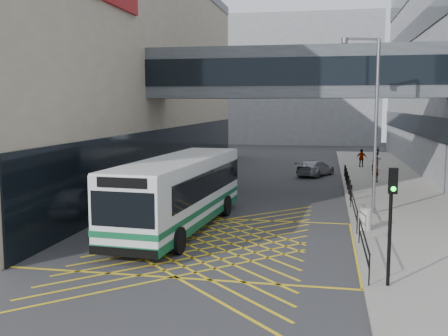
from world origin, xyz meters
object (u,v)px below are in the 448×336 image
Objects in this scene: bus at (180,191)px; street_lamp at (373,115)px; car_white at (148,203)px; pedestrian_b at (377,160)px; pedestrian_c at (362,158)px; car_dark at (194,186)px; pedestrian_a at (375,170)px; car_silver at (315,168)px; traffic_light at (391,210)px; litter_bin at (365,219)px.

street_lamp reaches higher than bus.
pedestrian_b is at bearing -106.80° from car_white.
car_white is 23.76m from pedestrian_b.
street_lamp is 5.55× the size of pedestrian_c.
car_dark is at bearing 142.28° from street_lamp.
pedestrian_a reaches higher than car_dark.
pedestrian_a is at bearing 162.32° from car_silver.
street_lamp is at bearing 45.09° from pedestrian_a.
bus is 2.57× the size of car_dark.
traffic_light is (8.38, -6.61, 0.79)m from bus.
car_silver is at bearing 83.90° from street_lamp.
street_lamp is at bearing 154.07° from car_dark.
litter_bin is 23.87m from pedestrian_c.
car_silver is at bearing -127.99° from car_dark.
bus is 1.35× the size of street_lamp.
pedestrian_a is at bearing 61.48° from bus.
car_white is at bearing 136.55° from traffic_light.
pedestrian_c is at bearing -101.64° from car_white.
street_lamp is (8.65, 4.28, 3.36)m from bus.
car_dark is at bearing 63.82° from pedestrian_c.
litter_bin is at bearing 86.93° from traffic_light.
traffic_light is at bearing 119.32° from car_silver.
car_dark is at bearing 119.36° from traffic_light.
bus is 6.55× the size of pedestrian_a.
pedestrian_c is (-0.36, 9.05, -0.11)m from pedestrian_a.
car_dark is 1.25× the size of traffic_light.
traffic_light is 2.32× the size of pedestrian_c.
car_silver is 2.38× the size of pedestrian_a.
car_white is 0.53× the size of street_lamp.
bus reaches higher than pedestrian_a.
pedestrian_c is at bearing 86.80° from litter_bin.
car_dark is 18.43m from pedestrian_b.
pedestrian_b is 2.80m from pedestrian_c.
pedestrian_a reaches higher than pedestrian_c.
car_dark is 13.22m from car_silver.
pedestrian_b reaches higher than car_white.
traffic_light is 1.98× the size of pedestrian_b.
litter_bin is (8.19, 0.71, -1.12)m from bus.
pedestrian_a reaches higher than car_white.
car_silver is 6.64m from pedestrian_c.
street_lamp is 5.75m from litter_bin.
pedestrian_c is (1.33, 23.83, 0.32)m from litter_bin.
car_silver is at bearing 168.36° from pedestrian_b.
pedestrian_c reaches higher than car_silver.
car_dark is at bearing -81.69° from car_white.
street_lamp reaches higher than pedestrian_b.
street_lamp is at bearing 124.69° from car_silver.
car_white is 10.48m from litter_bin.
bus is 2.56× the size of car_white.
pedestrian_a is 0.98× the size of pedestrian_b.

